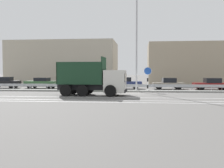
# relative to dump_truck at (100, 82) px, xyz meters

# --- Properties ---
(ground_plane) EXTENTS (320.00, 320.00, 0.00)m
(ground_plane) POSITION_rel_dump_truck_xyz_m (3.19, 2.77, -1.24)
(ground_plane) COLOR #605E5B
(lane_strip_0) EXTENTS (71.25, 0.16, 0.01)m
(lane_strip_0) POSITION_rel_dump_truck_xyz_m (-0.75, -1.78, -1.24)
(lane_strip_0) COLOR silver
(lane_strip_0) RESTS_ON ground_plane
(lane_strip_1) EXTENTS (71.25, 0.16, 0.01)m
(lane_strip_1) POSITION_rel_dump_truck_xyz_m (-0.75, -4.10, -1.24)
(lane_strip_1) COLOR silver
(lane_strip_1) RESTS_ON ground_plane
(lane_strip_2) EXTENTS (71.25, 0.16, 0.01)m
(lane_strip_2) POSITION_rel_dump_truck_xyz_m (-0.75, -5.39, -1.24)
(lane_strip_2) COLOR silver
(lane_strip_2) RESTS_ON ground_plane
(median_island) EXTENTS (39.19, 1.10, 0.18)m
(median_island) POSITION_rel_dump_truck_xyz_m (3.19, 4.75, -1.15)
(median_island) COLOR gray
(median_island) RESTS_ON ground_plane
(median_guardrail) EXTENTS (71.25, 0.09, 0.78)m
(median_guardrail) POSITION_rel_dump_truck_xyz_m (3.19, 5.86, -0.67)
(median_guardrail) COLOR #9EA0A5
(median_guardrail) RESTS_ON ground_plane
(dump_truck) EXTENTS (6.36, 2.86, 3.54)m
(dump_truck) POSITION_rel_dump_truck_xyz_m (0.00, 0.00, 0.00)
(dump_truck) COLOR silver
(dump_truck) RESTS_ON ground_plane
(median_road_sign) EXTENTS (0.83, 0.16, 2.69)m
(median_road_sign) POSITION_rel_dump_truck_xyz_m (4.52, 4.75, 0.22)
(median_road_sign) COLOR white
(median_road_sign) RESTS_ON ground_plane
(street_lamp_1) EXTENTS (0.70, 2.04, 10.41)m
(street_lamp_1) POSITION_rel_dump_truck_xyz_m (3.30, 4.76, 4.43)
(street_lamp_1) COLOR #ADADB2
(street_lamp_1) RESTS_ON ground_plane
(parked_car_2) EXTENTS (4.10, 2.07, 1.51)m
(parked_car_2) POSITION_rel_dump_truck_xyz_m (-14.47, 9.64, -0.49)
(parked_car_2) COLOR black
(parked_car_2) RESTS_ON ground_plane
(parked_car_3) EXTENTS (4.32, 1.97, 1.42)m
(parked_car_3) POSITION_rel_dump_truck_xyz_m (-9.30, 9.56, -0.52)
(parked_car_3) COLOR #335B33
(parked_car_3) RESTS_ON ground_plane
(parked_car_4) EXTENTS (4.73, 2.03, 1.30)m
(parked_car_4) POSITION_rel_dump_truck_xyz_m (-3.44, 9.55, -0.58)
(parked_car_4) COLOR silver
(parked_car_4) RESTS_ON ground_plane
(parked_car_5) EXTENTS (4.24, 2.25, 1.50)m
(parked_car_5) POSITION_rel_dump_truck_xyz_m (1.79, 9.40, -0.49)
(parked_car_5) COLOR navy
(parked_car_5) RESTS_ON ground_plane
(parked_car_6) EXTENTS (3.96, 2.03, 1.43)m
(parked_car_6) POSITION_rel_dump_truck_xyz_m (7.24, 9.50, -0.53)
(parked_car_6) COLOR gray
(parked_car_6) RESTS_ON ground_plane
(parked_car_7) EXTENTS (4.25, 2.06, 1.43)m
(parked_car_7) POSITION_rel_dump_truck_xyz_m (12.36, 9.09, -0.53)
(parked_car_7) COLOR maroon
(parked_car_7) RESTS_ON ground_plane
(background_building_0) EXTENTS (20.62, 10.60, 8.11)m
(background_building_0) POSITION_rel_dump_truck_xyz_m (-11.44, 27.76, 2.81)
(background_building_0) COLOR #B7AD99
(background_building_0) RESTS_ON ground_plane
(background_building_1) EXTENTS (17.43, 8.58, 7.23)m
(background_building_1) POSITION_rel_dump_truck_xyz_m (13.86, 24.41, 2.37)
(background_building_1) COLOR tan
(background_building_1) RESTS_ON ground_plane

